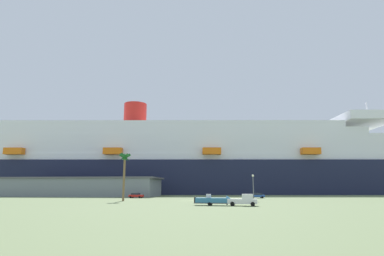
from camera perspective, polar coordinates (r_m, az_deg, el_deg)
The scene contains 9 objects.
ground_plane at distance 113.22m, azimuth 0.39°, elevation -12.48°, with size 600.00×600.00×0.00m, color #66754C.
cruise_ship at distance 151.96m, azimuth 4.56°, elevation -6.64°, with size 289.54×38.63×50.73m.
terminal_building at distance 125.49m, azimuth -19.12°, elevation -10.13°, with size 58.48×24.99×6.95m.
pickup_truck at distance 61.31m, azimuth 9.41°, elevation -12.91°, with size 5.87×3.05×2.20m.
small_boat_on_trailer at distance 61.77m, azimuth 4.32°, elevation -13.09°, with size 8.52×3.18×2.15m.
palm_tree at distance 82.55m, azimuth -12.23°, elevation -6.04°, with size 3.16×3.10×12.10m.
street_lamp at distance 81.62m, azimuth 11.13°, elevation -9.89°, with size 0.56×0.56×6.61m.
parked_car_blue_suv at distance 101.68m, azimuth 11.83°, elevation -12.00°, with size 4.63×2.11×1.58m.
parked_car_red_hatchback at distance 102.57m, azimuth -10.22°, elevation -12.04°, with size 4.80×2.65×1.58m.
Camera 1 is at (2.01, -83.15, 3.62)m, focal length 29.14 mm.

